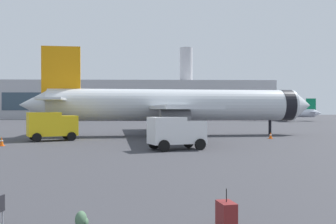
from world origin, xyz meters
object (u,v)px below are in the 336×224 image
(safety_cone_near, at_px, (2,141))
(safety_cone_mid, at_px, (271,135))
(service_truck, at_px, (52,125))
(airplane_taxiing, at_px, (282,113))
(traveller_backpack, at_px, (82,220))
(cargo_van, at_px, (176,131))
(rolling_suitcase, at_px, (226,215))
(airplane_at_gate, at_px, (174,105))

(safety_cone_near, relative_size, safety_cone_mid, 1.19)
(service_truck, height_order, safety_cone_near, service_truck)
(airplane_taxiing, bearing_deg, service_truck, -125.68)
(safety_cone_near, relative_size, traveller_backpack, 1.73)
(airplane_taxiing, relative_size, traveller_backpack, 42.37)
(cargo_van, bearing_deg, safety_cone_near, 167.16)
(service_truck, xyz_separation_m, safety_cone_mid, (23.10, 1.92, -1.26))
(airplane_taxiing, bearing_deg, rolling_suitcase, -109.28)
(airplane_at_gate, bearing_deg, traveller_backpack, -96.72)
(rolling_suitcase, bearing_deg, cargo_van, 90.81)
(cargo_van, bearing_deg, safety_cone_mid, 44.92)
(rolling_suitcase, height_order, traveller_backpack, rolling_suitcase)
(safety_cone_near, xyz_separation_m, traveller_backpack, (11.42, -23.30, -0.18))
(airplane_at_gate, bearing_deg, safety_cone_mid, -25.94)
(airplane_at_gate, height_order, rolling_suitcase, airplane_at_gate)
(safety_cone_near, xyz_separation_m, rolling_suitcase, (15.34, -23.49, -0.02))
(cargo_van, xyz_separation_m, traveller_backpack, (-3.63, -19.87, -1.22))
(airplane_at_gate, height_order, cargo_van, airplane_at_gate)
(rolling_suitcase, bearing_deg, airplane_taxiing, 70.72)
(cargo_van, height_order, traveller_backpack, cargo_van)
(service_truck, xyz_separation_m, rolling_suitcase, (12.49, -29.00, -1.22))
(cargo_van, relative_size, traveller_backpack, 10.05)
(cargo_van, bearing_deg, airplane_taxiing, 65.61)
(service_truck, bearing_deg, traveller_backpack, -73.42)
(service_truck, bearing_deg, cargo_van, -36.19)
(airplane_at_gate, relative_size, service_truck, 6.77)
(airplane_taxiing, xyz_separation_m, cargo_van, (-31.93, -70.42, -0.63))
(service_truck, height_order, rolling_suitcase, service_truck)
(airplane_at_gate, distance_m, service_truck, 14.70)
(service_truck, xyz_separation_m, safety_cone_near, (-2.85, -5.50, -1.20))
(airplane_at_gate, xyz_separation_m, service_truck, (-12.79, -6.94, -2.05))
(airplane_taxiing, distance_m, safety_cone_mid, 63.20)
(traveller_backpack, bearing_deg, service_truck, 106.58)
(airplane_at_gate, distance_m, cargo_van, 16.03)
(service_truck, distance_m, cargo_van, 15.13)
(safety_cone_mid, relative_size, traveller_backpack, 1.46)
(airplane_taxiing, distance_m, traveller_backpack, 97.06)
(airplane_at_gate, height_order, safety_cone_near, airplane_at_gate)
(airplane_taxiing, xyz_separation_m, traveller_backpack, (-35.57, -90.29, -1.85))
(airplane_at_gate, xyz_separation_m, rolling_suitcase, (-0.30, -35.93, -3.27))
(service_truck, relative_size, cargo_van, 1.09)
(airplane_at_gate, bearing_deg, safety_cone_near, -141.50)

